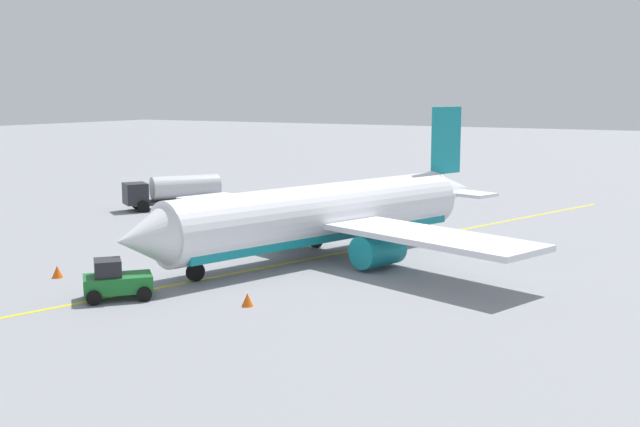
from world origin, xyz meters
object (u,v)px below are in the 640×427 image
refueling_worker (201,220)px  safety_cone_wingtip (247,300)px  safety_cone_nose (57,272)px  fuel_tanker (175,191)px  airplane (325,216)px  pushback_tug (116,281)px

refueling_worker → safety_cone_wingtip: size_ratio=2.45×
safety_cone_nose → safety_cone_wingtip: size_ratio=1.06×
fuel_tanker → safety_cone_nose: size_ratio=13.06×
airplane → pushback_tug: size_ratio=7.78×
airplane → pushback_tug: 16.05m
pushback_tug → safety_cone_nose: bearing=-105.1°
fuel_tanker → pushback_tug: size_ratio=2.38×
fuel_tanker → airplane: bearing=62.9°
fuel_tanker → refueling_worker: 12.61m
safety_cone_wingtip → airplane: bearing=-168.0°
refueling_worker → safety_cone_wingtip: 23.82m
safety_cone_nose → safety_cone_wingtip: bearing=92.4°
pushback_tug → safety_cone_wingtip: size_ratio=5.81×
fuel_tanker → refueling_worker: fuel_tanker is taller
pushback_tug → safety_cone_wingtip: pushback_tug is taller
pushback_tug → refueling_worker: 21.63m
airplane → pushback_tug: bearing=-15.5°
safety_cone_nose → pushback_tug: bearing=74.9°
pushback_tug → refueling_worker: bearing=-153.5°
fuel_tanker → refueling_worker: (8.07, 9.65, -0.90)m
airplane → fuel_tanker: bearing=-117.1°
airplane → fuel_tanker: airplane is taller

